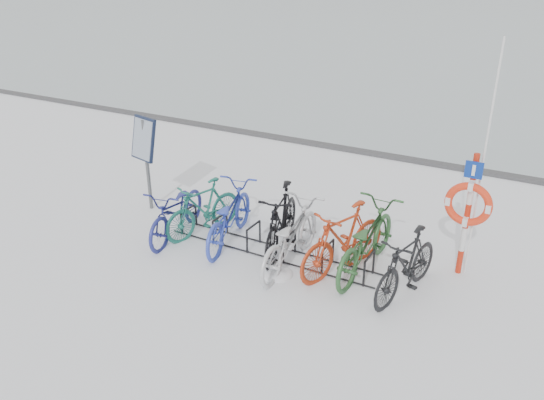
{
  "coord_description": "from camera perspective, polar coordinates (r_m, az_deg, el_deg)",
  "views": [
    {
      "loc": [
        4.05,
        -7.1,
        4.63
      ],
      "look_at": [
        -0.32,
        0.6,
        0.71
      ],
      "focal_mm": 35.0,
      "sensor_mm": 36.0,
      "label": 1
    }
  ],
  "objects": [
    {
      "name": "bike_3",
      "position": [
        9.21,
        1.01,
        -2.05
      ],
      "size": [
        1.03,
        2.09,
        1.21
      ],
      "primitive_type": "imported",
      "rotation": [
        0.0,
        0.0,
        0.24
      ],
      "color": "black",
      "rests_on": "ground"
    },
    {
      "name": "quay_edge",
      "position": [
        14.37,
        11.67,
        4.78
      ],
      "size": [
        400.0,
        0.25,
        0.1
      ],
      "primitive_type": "cube",
      "color": "#3F3F42",
      "rests_on": "ground"
    },
    {
      "name": "bike_2",
      "position": [
        9.58,
        -4.71,
        -1.48
      ],
      "size": [
        1.16,
        2.18,
        1.09
      ],
      "primitive_type": "imported",
      "rotation": [
        0.0,
        0.0,
        3.36
      ],
      "color": "#3045BD",
      "rests_on": "ground"
    },
    {
      "name": "ground",
      "position": [
        9.4,
        -0.1,
        -5.65
      ],
      "size": [
        900.0,
        900.0,
        0.0
      ],
      "primitive_type": "plane",
      "color": "white",
      "rests_on": "ground"
    },
    {
      "name": "bike_7",
      "position": [
        8.3,
        14.29,
        -6.54
      ],
      "size": [
        0.88,
        1.85,
        1.07
      ],
      "primitive_type": "imported",
      "rotation": [
        0.0,
        0.0,
        -0.22
      ],
      "color": "black",
      "rests_on": "ground"
    },
    {
      "name": "bike_4",
      "position": [
        8.79,
        1.94,
        -3.79
      ],
      "size": [
        0.83,
        2.14,
        1.11
      ],
      "primitive_type": "imported",
      "rotation": [
        0.0,
        0.0,
        3.19
      ],
      "color": "silver",
      "rests_on": "ground"
    },
    {
      "name": "snow_drifts",
      "position": [
        9.52,
        1.22,
        -5.25
      ],
      "size": [
        4.07,
        1.82,
        0.19
      ],
      "color": "white",
      "rests_on": "ground"
    },
    {
      "name": "bike_5",
      "position": [
        8.69,
        7.72,
        -4.06
      ],
      "size": [
        1.18,
        2.04,
        1.18
      ],
      "primitive_type": "imported",
      "rotation": [
        0.0,
        0.0,
        -0.34
      ],
      "color": "#B43415",
      "rests_on": "ground"
    },
    {
      "name": "bike_rack",
      "position": [
        9.31,
        -0.1,
        -4.68
      ],
      "size": [
        4.0,
        0.48,
        0.46
      ],
      "color": "black",
      "rests_on": "ground"
    },
    {
      "name": "bike_6",
      "position": [
        8.78,
        10.07,
        -4.05
      ],
      "size": [
        0.85,
        2.22,
        1.15
      ],
      "primitive_type": "imported",
      "rotation": [
        0.0,
        0.0,
        3.1
      ],
      "color": "#2B5A2C",
      "rests_on": "ground"
    },
    {
      "name": "bike_0",
      "position": [
        9.95,
        -10.17,
        -0.96
      ],
      "size": [
        1.05,
        2.07,
        1.04
      ],
      "primitive_type": "imported",
      "rotation": [
        0.0,
        0.0,
        0.19
      ],
      "color": "navy",
      "rests_on": "ground"
    },
    {
      "name": "bike_1",
      "position": [
        9.96,
        -7.42,
        -0.7
      ],
      "size": [
        0.92,
        1.82,
        1.05
      ],
      "primitive_type": "imported",
      "rotation": [
        0.0,
        0.0,
        -0.25
      ],
      "color": "#1C6859",
      "rests_on": "ground"
    },
    {
      "name": "lifebuoy_station",
      "position": [
        8.73,
        20.4,
        -0.42
      ],
      "size": [
        0.72,
        0.22,
        3.75
      ],
      "color": "red",
      "rests_on": "ground"
    },
    {
      "name": "info_board",
      "position": [
        10.83,
        -13.58,
        5.85
      ],
      "size": [
        0.69,
        0.39,
        1.95
      ],
      "rotation": [
        0.0,
        0.0,
        -0.24
      ],
      "color": "#595B5E",
      "rests_on": "ground"
    }
  ]
}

